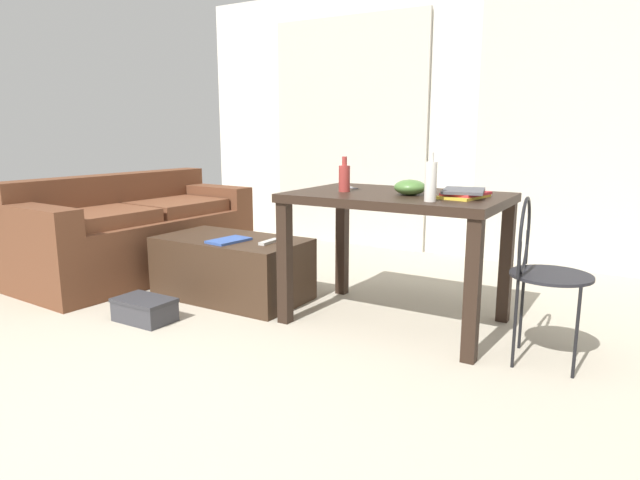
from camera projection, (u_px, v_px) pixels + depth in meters
ground_plane at (340, 317)px, 3.41m from camera, size 8.14×8.14×0.00m
wall_back at (455, 119)px, 4.93m from camera, size 5.42×0.10×2.45m
curtains at (452, 134)px, 4.88m from camera, size 3.71×0.03×2.19m
couch at (135, 234)px, 4.38m from camera, size 0.91×1.85×0.78m
coffee_table at (232, 268)px, 3.78m from camera, size 1.01×0.56×0.42m
craft_table at (397, 213)px, 3.21m from camera, size 1.21×0.80×0.78m
wire_chair at (538, 261)px, 2.68m from camera, size 0.38×0.39×0.82m
bottle_near at (431, 181)px, 2.81m from camera, size 0.06×0.06×0.25m
bottle_far at (344, 178)px, 3.25m from camera, size 0.07×0.07×0.21m
bowl at (410, 187)px, 3.09m from camera, size 0.18×0.18×0.09m
book_stack at (464, 193)px, 2.98m from camera, size 0.27×0.34×0.04m
scissors at (353, 188)px, 3.45m from camera, size 0.11×0.09×0.00m
tv_remote_primary at (269, 242)px, 3.57m from camera, size 0.05×0.18×0.02m
magazine at (229, 240)px, 3.61m from camera, size 0.20×0.29×0.02m
shoebox at (145, 310)px, 3.33m from camera, size 0.36×0.23×0.14m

